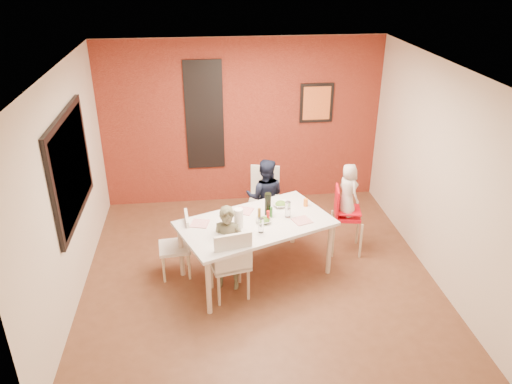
{
  "coord_description": "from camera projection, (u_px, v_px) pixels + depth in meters",
  "views": [
    {
      "loc": [
        -0.66,
        -5.44,
        3.87
      ],
      "look_at": [
        0.0,
        0.3,
        1.05
      ],
      "focal_mm": 35.0,
      "sensor_mm": 36.0,
      "label": 1
    }
  ],
  "objects": [
    {
      "name": "wall_left",
      "position": [
        67.0,
        190.0,
        5.8
      ],
      "size": [
        0.02,
        4.5,
        2.7
      ],
      "primitive_type": "cube",
      "color": "beige",
      "rests_on": "ground"
    },
    {
      "name": "plate_far_mid",
      "position": [
        244.0,
        211.0,
        6.53
      ],
      "size": [
        0.28,
        0.28,
        0.01
      ],
      "primitive_type": "cube",
      "rotation": [
        0.0,
        0.0,
        -0.42
      ],
      "color": "white",
      "rests_on": "dining_table"
    },
    {
      "name": "ground",
      "position": [
        259.0,
        273.0,
        6.62
      ],
      "size": [
        4.5,
        4.5,
        0.0
      ],
      "primitive_type": "plane",
      "color": "brown",
      "rests_on": "ground"
    },
    {
      "name": "wall_back",
      "position": [
        242.0,
        123.0,
        8.04
      ],
      "size": [
        4.5,
        0.02,
        2.7
      ],
      "primitive_type": "cube",
      "color": "beige",
      "rests_on": "ground"
    },
    {
      "name": "plate_near_right",
      "position": [
        302.0,
        221.0,
        6.29
      ],
      "size": [
        0.27,
        0.27,
        0.01
      ],
      "primitive_type": "cube",
      "rotation": [
        0.0,
        0.0,
        0.32
      ],
      "color": "white",
      "rests_on": "dining_table"
    },
    {
      "name": "art_print_canvas",
      "position": [
        317.0,
        103.0,
        7.98
      ],
      "size": [
        0.44,
        0.01,
        0.54
      ],
      "primitive_type": "cube",
      "color": "orange",
      "rests_on": "wall_back"
    },
    {
      "name": "glassblock_surround",
      "position": [
        204.0,
        116.0,
        7.88
      ],
      "size": [
        0.6,
        0.03,
        1.76
      ],
      "primitive_type": "cube",
      "color": "black",
      "rests_on": "wall_back"
    },
    {
      "name": "wine_glass_b",
      "position": [
        288.0,
        209.0,
        6.35
      ],
      "size": [
        0.07,
        0.07,
        0.21
      ],
      "primitive_type": "cylinder",
      "color": "silver",
      "rests_on": "dining_table"
    },
    {
      "name": "picture_window_frame",
      "position": [
        71.0,
        167.0,
        5.89
      ],
      "size": [
        0.05,
        1.7,
        1.3
      ],
      "primitive_type": "cube",
      "color": "black",
      "rests_on": "wall_left"
    },
    {
      "name": "brick_accent_wall",
      "position": [
        242.0,
        123.0,
        8.02
      ],
      "size": [
        4.5,
        0.02,
        2.7
      ],
      "primitive_type": "cube",
      "color": "maroon",
      "rests_on": "ground"
    },
    {
      "name": "wall_right",
      "position": [
        436.0,
        172.0,
        6.26
      ],
      "size": [
        0.02,
        4.5,
        2.7
      ],
      "primitive_type": "cube",
      "color": "beige",
      "rests_on": "ground"
    },
    {
      "name": "high_chair",
      "position": [
        344.0,
        213.0,
        6.88
      ],
      "size": [
        0.47,
        0.47,
        0.97
      ],
      "rotation": [
        0.0,
        0.0,
        1.39
      ],
      "color": "red",
      "rests_on": "ground"
    },
    {
      "name": "wine_bottle",
      "position": [
        268.0,
        204.0,
        6.36
      ],
      "size": [
        0.08,
        0.08,
        0.31
      ],
      "primitive_type": "cylinder",
      "color": "black",
      "rests_on": "dining_table"
    },
    {
      "name": "picture_window_pane",
      "position": [
        72.0,
        167.0,
        5.9
      ],
      "size": [
        0.02,
        1.55,
        1.15
      ],
      "primitive_type": "cube",
      "color": "black",
      "rests_on": "wall_left"
    },
    {
      "name": "wine_glass_a",
      "position": [
        261.0,
        225.0,
        6.0
      ],
      "size": [
        0.07,
        0.07,
        0.19
      ],
      "primitive_type": "cylinder",
      "color": "white",
      "rests_on": "dining_table"
    },
    {
      "name": "toddler",
      "position": [
        348.0,
        190.0,
        6.72
      ],
      "size": [
        0.34,
        0.42,
        0.75
      ],
      "primitive_type": "imported",
      "rotation": [
        0.0,
        0.0,
        1.91
      ],
      "color": "beige",
      "rests_on": "high_chair"
    },
    {
      "name": "wall_front",
      "position": [
        292.0,
        296.0,
        4.02
      ],
      "size": [
        4.5,
        0.02,
        2.7
      ],
      "primitive_type": "cube",
      "color": "beige",
      "rests_on": "ground"
    },
    {
      "name": "chair_near",
      "position": [
        231.0,
        261.0,
        5.92
      ],
      "size": [
        0.53,
        0.53,
        0.97
      ],
      "rotation": [
        0.0,
        0.0,
        3.35
      ],
      "color": "silver",
      "rests_on": "ground"
    },
    {
      "name": "condiment_red",
      "position": [
        268.0,
        216.0,
        6.25
      ],
      "size": [
        0.04,
        0.04,
        0.15
      ],
      "primitive_type": "cylinder",
      "color": "red",
      "rests_on": "dining_table"
    },
    {
      "name": "salad_bowl_b",
      "position": [
        281.0,
        204.0,
        6.65
      ],
      "size": [
        0.23,
        0.23,
        0.05
      ],
      "primitive_type": "imported",
      "rotation": [
        0.0,
        0.0,
        0.09
      ],
      "color": "white",
      "rests_on": "dining_table"
    },
    {
      "name": "child_near",
      "position": [
        228.0,
        248.0,
        6.13
      ],
      "size": [
        0.46,
        0.35,
        1.12
      ],
      "primitive_type": "imported",
      "rotation": [
        0.0,
        0.0,
        -0.23
      ],
      "color": "#52513B",
      "rests_on": "ground"
    },
    {
      "name": "ceiling",
      "position": [
        259.0,
        68.0,
        5.44
      ],
      "size": [
        4.5,
        4.5,
        0.02
      ],
      "primitive_type": "cube",
      "color": "silver",
      "rests_on": "wall_back"
    },
    {
      "name": "condiment_green",
      "position": [
        271.0,
        212.0,
        6.35
      ],
      "size": [
        0.04,
        0.04,
        0.14
      ],
      "primitive_type": "cylinder",
      "color": "#2A6C24",
      "rests_on": "dining_table"
    },
    {
      "name": "glassblock_strip",
      "position": [
        204.0,
        116.0,
        7.88
      ],
      "size": [
        0.55,
        0.03,
        1.7
      ],
      "primitive_type": "cube",
      "color": "silver",
      "rests_on": "wall_back"
    },
    {
      "name": "plate_far_left",
      "position": [
        200.0,
        224.0,
        6.22
      ],
      "size": [
        0.26,
        0.26,
        0.01
      ],
      "primitive_type": "cube",
      "rotation": [
        0.0,
        0.0,
        -0.25
      ],
      "color": "white",
      "rests_on": "dining_table"
    },
    {
      "name": "art_print_frame",
      "position": [
        317.0,
        103.0,
        8.0
      ],
      "size": [
        0.54,
        0.03,
        0.64
      ],
      "primitive_type": "cube",
      "color": "black",
      "rests_on": "wall_back"
    },
    {
      "name": "dining_table",
      "position": [
        256.0,
        227.0,
        6.3
      ],
      "size": [
        2.13,
        1.67,
        0.78
      ],
      "rotation": [
        0.0,
        0.0,
        0.38
      ],
      "color": "white",
      "rests_on": "ground"
    },
    {
      "name": "chair_far",
      "position": [
        264.0,
        194.0,
        7.57
      ],
      "size": [
        0.53,
        0.53,
        0.94
      ],
      "rotation": [
        0.0,
        0.0,
        -0.24
      ],
      "color": "silver",
      "rests_on": "ground"
    },
    {
      "name": "condiment_brown",
      "position": [
        259.0,
        214.0,
        6.29
      ],
      "size": [
        0.04,
        0.04,
        0.16
      ],
      "primitive_type": "cylinder",
      "color": "brown",
      "rests_on": "dining_table"
    },
    {
      "name": "salad_bowl_a",
      "position": [
        264.0,
        221.0,
        6.25
      ],
      "size": [
        0.2,
        0.2,
        0.05
      ],
      "primitive_type": "imported",
      "rotation": [
        0.0,
        0.0,
        0.05
      ],
      "color": "silver",
      "rests_on": "dining_table"
    },
    {
      "name": "chair_left",
      "position": [
        180.0,
        242.0,
        6.42
      ],
      "size": [
        0.43,
        0.43,
        0.86
      ],
      "rotation": [
        0.0,
        0.0,
        4.8
      ],
      "color": "white",
      "rests_on": "ground"
    },
    {
      "name": "sippy_cup",
      "position": [
        306.0,
        203.0,
        6.64
      ],
      "size": [
        0.06,
        0.06,
        0.1
      ],
      "primitive_type": "cylinder",
      "color": "orange",
      "rests_on": "dining_table"
    },
    {
      "name": "paper_towel_roll",
      "position": [
        239.0,
        218.0,
        6.09
      ],
      "size": [
        0.11,
        0.11,
        0.25
      ],
      "primitive_type": "cylinder",
      "color": "white",
      "rests_on": "dining_table"
    },
    {
      "name": "plate_near_left",
      "position": [
        234.0,
        241.0,
        5.84
      ],
      "size": [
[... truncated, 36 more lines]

